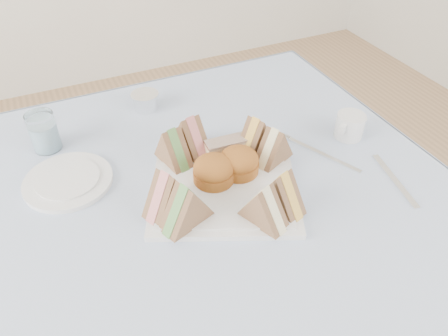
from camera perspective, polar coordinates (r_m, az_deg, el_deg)
name	(u,v)px	position (r m, az deg, el deg)	size (l,w,h in m)	color
table	(211,309)	(1.15, -1.76, -17.90)	(0.90, 0.90, 0.74)	brown
tablecloth	(207,203)	(0.86, -2.25, -4.61)	(1.02, 1.02, 0.01)	silver
serving_plate	(224,185)	(0.88, 0.00, -2.18)	(0.29, 0.29, 0.01)	silver
sandwich_fl_a	(167,190)	(0.81, -7.45, -2.92)	(0.10, 0.05, 0.09)	#8E6B4C
sandwich_fl_b	(186,204)	(0.78, -4.99, -4.73)	(0.10, 0.05, 0.09)	#8E6B4C
sandwich_fr_a	(282,190)	(0.81, 7.58, -2.86)	(0.09, 0.04, 0.08)	#8E6B4C
sandwich_fr_b	(264,204)	(0.78, 5.24, -4.76)	(0.09, 0.04, 0.08)	#8E6B4C
sandwich_bl_a	(173,146)	(0.91, -6.73, 2.92)	(0.09, 0.04, 0.08)	#8E6B4C
sandwich_bl_b	(191,134)	(0.94, -4.36, 4.40)	(0.10, 0.05, 0.09)	#8E6B4C
sandwich_br_a	(274,145)	(0.92, 6.55, 3.00)	(0.09, 0.04, 0.08)	#8E6B4C
sandwich_br_b	(255,135)	(0.94, 4.12, 4.38)	(0.09, 0.04, 0.08)	#8E6B4C
scone_left	(214,170)	(0.87, -1.37, -0.30)	(0.08, 0.08, 0.06)	#A9631A
scone_right	(239,162)	(0.89, 1.96, 0.78)	(0.08, 0.08, 0.05)	#A9631A
pastry_slice	(226,148)	(0.93, 0.22, 2.63)	(0.09, 0.03, 0.04)	#CFB387
side_plate	(68,181)	(0.95, -19.68, -1.60)	(0.18, 0.18, 0.01)	silver
water_glass	(44,132)	(1.04, -22.50, 4.41)	(0.06, 0.06, 0.09)	white
tea_strainer	(146,102)	(1.13, -10.20, 8.49)	(0.07, 0.07, 0.04)	white
knife	(395,180)	(0.97, 21.40, -1.49)	(0.01, 0.17, 0.00)	white
fork	(324,155)	(0.99, 12.89, 1.70)	(0.01, 0.18, 0.00)	white
creamer_jug	(350,126)	(1.05, 16.10, 5.32)	(0.07, 0.07, 0.06)	silver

